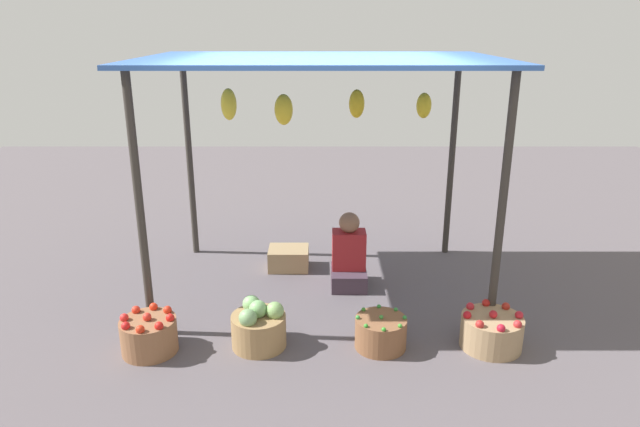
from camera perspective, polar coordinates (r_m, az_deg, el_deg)
ground_plane at (r=5.91m, az=-0.01°, el=-7.29°), size 14.00×14.00×0.00m
market_stall_structure at (r=5.35m, az=-0.07°, el=13.38°), size 3.26×2.15×2.29m
vendor_person at (r=5.83m, az=2.85°, el=-4.48°), size 0.36×0.44×0.78m
basket_red_tomatoes at (r=4.96m, az=-16.90°, el=-11.60°), size 0.46×0.46×0.35m
basket_cabbages at (r=4.84m, az=-6.26°, el=-11.27°), size 0.46×0.46×0.42m
basket_green_chilies at (r=4.85m, az=6.05°, el=-11.82°), size 0.43×0.43×0.30m
basket_red_apples at (r=5.03m, az=16.80°, el=-11.25°), size 0.51×0.51×0.33m
wooden_crate_near_vendor at (r=6.29m, az=-3.25°, el=-4.52°), size 0.44×0.35×0.23m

